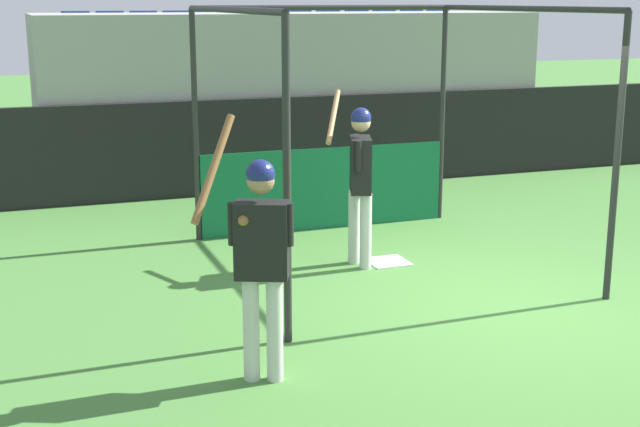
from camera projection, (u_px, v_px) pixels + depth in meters
name	position (u px, v px, depth m)	size (l,w,h in m)	color
ground_plane	(514.00, 306.00, 8.73)	(60.00, 60.00, 0.00)	#477F38
outfield_wall	(312.00, 142.00, 14.01)	(24.00, 0.12, 1.45)	black
bleacher_section	(287.00, 94.00, 15.01)	(8.15, 2.40, 2.73)	#9E9E99
batting_cage	(347.00, 142.00, 10.70)	(3.42, 3.69, 2.85)	#282828
home_plate	(388.00, 262.00, 10.16)	(0.44, 0.44, 0.02)	white
player_batter	(360.00, 171.00, 9.79)	(0.57, 0.95, 1.92)	silver
player_waiting	(260.00, 250.00, 6.79)	(0.79, 0.54, 2.08)	silver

